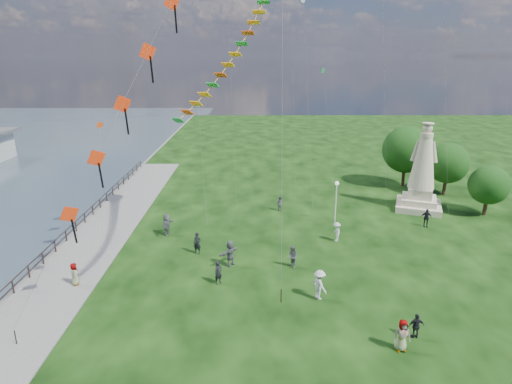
{
  "coord_description": "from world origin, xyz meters",
  "views": [
    {
      "loc": [
        -1.18,
        -19.84,
        14.35
      ],
      "look_at": [
        -1.0,
        8.0,
        5.5
      ],
      "focal_mm": 30.0,
      "sensor_mm": 36.0,
      "label": 1
    }
  ],
  "objects_px": {
    "person_0": "(218,273)",
    "person_1": "(292,257)",
    "person_6": "(197,243)",
    "person_10": "(75,275)",
    "lamppost": "(336,193)",
    "person_4": "(402,335)",
    "person_8": "(337,232)",
    "person_3": "(416,326)",
    "person_5": "(167,225)",
    "statue": "(422,177)",
    "person_11": "(230,253)",
    "person_7": "(280,203)",
    "person_2": "(319,285)",
    "person_9": "(426,218)"
  },
  "relations": [
    {
      "from": "person_4",
      "to": "person_10",
      "type": "bearing_deg",
      "value": 159.47
    },
    {
      "from": "person_2",
      "to": "person_10",
      "type": "height_order",
      "value": "person_2"
    },
    {
      "from": "person_6",
      "to": "person_10",
      "type": "distance_m",
      "value": 8.79
    },
    {
      "from": "lamppost",
      "to": "person_1",
      "type": "height_order",
      "value": "lamppost"
    },
    {
      "from": "person_6",
      "to": "person_1",
      "type": "bearing_deg",
      "value": 0.43
    },
    {
      "from": "person_1",
      "to": "person_4",
      "type": "distance_m",
      "value": 10.19
    },
    {
      "from": "person_9",
      "to": "person_7",
      "type": "bearing_deg",
      "value": 174.9
    },
    {
      "from": "person_3",
      "to": "person_0",
      "type": "bearing_deg",
      "value": -31.19
    },
    {
      "from": "person_4",
      "to": "person_6",
      "type": "relative_size",
      "value": 1.02
    },
    {
      "from": "person_4",
      "to": "lamppost",
      "type": "bearing_deg",
      "value": 88.79
    },
    {
      "from": "person_4",
      "to": "person_5",
      "type": "height_order",
      "value": "person_5"
    },
    {
      "from": "person_2",
      "to": "person_6",
      "type": "height_order",
      "value": "person_2"
    },
    {
      "from": "person_0",
      "to": "person_1",
      "type": "height_order",
      "value": "person_1"
    },
    {
      "from": "statue",
      "to": "person_10",
      "type": "bearing_deg",
      "value": -132.27
    },
    {
      "from": "person_8",
      "to": "person_9",
      "type": "bearing_deg",
      "value": 102.62
    },
    {
      "from": "person_0",
      "to": "person_8",
      "type": "distance_m",
      "value": 11.29
    },
    {
      "from": "person_0",
      "to": "person_4",
      "type": "bearing_deg",
      "value": -76.06
    },
    {
      "from": "person_10",
      "to": "person_6",
      "type": "bearing_deg",
      "value": -78.36
    },
    {
      "from": "person_2",
      "to": "person_3",
      "type": "bearing_deg",
      "value": -160.25
    },
    {
      "from": "person_1",
      "to": "person_8",
      "type": "bearing_deg",
      "value": 114.19
    },
    {
      "from": "person_7",
      "to": "person_4",
      "type": "bearing_deg",
      "value": 123.73
    },
    {
      "from": "person_3",
      "to": "person_9",
      "type": "xyz_separation_m",
      "value": [
        6.56,
        15.59,
        0.11
      ]
    },
    {
      "from": "person_1",
      "to": "person_8",
      "type": "xyz_separation_m",
      "value": [
        3.99,
        4.55,
        -0.02
      ]
    },
    {
      "from": "person_9",
      "to": "statue",
      "type": "bearing_deg",
      "value": 90.4
    },
    {
      "from": "statue",
      "to": "person_4",
      "type": "bearing_deg",
      "value": -92.41
    },
    {
      "from": "person_3",
      "to": "person_7",
      "type": "height_order",
      "value": "person_7"
    },
    {
      "from": "person_3",
      "to": "person_10",
      "type": "height_order",
      "value": "person_10"
    },
    {
      "from": "person_0",
      "to": "person_2",
      "type": "bearing_deg",
      "value": -57.94
    },
    {
      "from": "person_0",
      "to": "person_3",
      "type": "distance_m",
      "value": 12.38
    },
    {
      "from": "person_3",
      "to": "person_6",
      "type": "bearing_deg",
      "value": -41.92
    },
    {
      "from": "person_5",
      "to": "person_7",
      "type": "xyz_separation_m",
      "value": [
        9.8,
        5.94,
        -0.19
      ]
    },
    {
      "from": "person_2",
      "to": "person_0",
      "type": "bearing_deg",
      "value": 43.78
    },
    {
      "from": "person_8",
      "to": "person_3",
      "type": "bearing_deg",
      "value": 1.42
    },
    {
      "from": "statue",
      "to": "person_11",
      "type": "bearing_deg",
      "value": -126.43
    },
    {
      "from": "statue",
      "to": "person_7",
      "type": "height_order",
      "value": "statue"
    },
    {
      "from": "statue",
      "to": "person_2",
      "type": "xyz_separation_m",
      "value": [
        -12.21,
        -16.33,
        -2.24
      ]
    },
    {
      "from": "lamppost",
      "to": "person_6",
      "type": "xyz_separation_m",
      "value": [
        -11.64,
        -6.37,
        -1.93
      ]
    },
    {
      "from": "person_1",
      "to": "person_7",
      "type": "distance_m",
      "value": 11.81
    },
    {
      "from": "lamppost",
      "to": "person_6",
      "type": "distance_m",
      "value": 13.41
    },
    {
      "from": "person_7",
      "to": "person_11",
      "type": "distance_m",
      "value": 12.25
    },
    {
      "from": "person_3",
      "to": "person_8",
      "type": "height_order",
      "value": "person_8"
    },
    {
      "from": "person_3",
      "to": "person_1",
      "type": "bearing_deg",
      "value": -56.95
    },
    {
      "from": "person_3",
      "to": "person_7",
      "type": "bearing_deg",
      "value": -76.23
    },
    {
      "from": "statue",
      "to": "person_0",
      "type": "xyz_separation_m",
      "value": [
        -18.57,
        -14.45,
        -2.41
      ]
    },
    {
      "from": "person_0",
      "to": "person_5",
      "type": "relative_size",
      "value": 0.85
    },
    {
      "from": "person_7",
      "to": "person_5",
      "type": "bearing_deg",
      "value": 51.54
    },
    {
      "from": "person_0",
      "to": "person_6",
      "type": "height_order",
      "value": "person_6"
    },
    {
      "from": "person_0",
      "to": "person_4",
      "type": "distance_m",
      "value": 11.95
    },
    {
      "from": "statue",
      "to": "person_9",
      "type": "relative_size",
      "value": 5.11
    },
    {
      "from": "person_2",
      "to": "person_8",
      "type": "distance_m",
      "value": 9.05
    }
  ]
}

